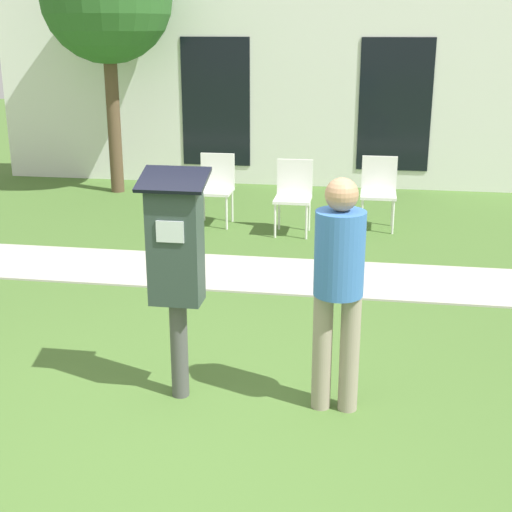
{
  "coord_description": "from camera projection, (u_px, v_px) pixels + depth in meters",
  "views": [
    {
      "loc": [
        1.05,
        -3.89,
        2.46
      ],
      "look_at": [
        0.36,
        0.41,
        1.05
      ],
      "focal_mm": 50.0,
      "sensor_mm": 36.0,
      "label": 1
    }
  ],
  "objects": [
    {
      "name": "outdoor_chair_right",
      "position": [
        379.0,
        187.0,
        8.97
      ],
      "size": [
        0.44,
        0.44,
        0.9
      ],
      "rotation": [
        0.0,
        0.0,
        0.09
      ],
      "color": "white",
      "rests_on": "ground"
    },
    {
      "name": "outdoor_chair_middle",
      "position": [
        294.0,
        191.0,
        8.75
      ],
      "size": [
        0.44,
        0.44,
        0.9
      ],
      "rotation": [
        0.0,
        0.0,
        -0.41
      ],
      "color": "white",
      "rests_on": "ground"
    },
    {
      "name": "sidewalk",
      "position": [
        261.0,
        274.0,
        7.37
      ],
      "size": [
        12.0,
        1.1,
        0.02
      ],
      "color": "#B7B2A8",
      "rests_on": "ground"
    },
    {
      "name": "ground_plane",
      "position": [
        190.0,
        428.0,
        4.57
      ],
      "size": [
        40.0,
        40.0,
        0.0
      ],
      "primitive_type": "plane",
      "color": "#476B2D"
    },
    {
      "name": "parking_meter",
      "position": [
        176.0,
        257.0,
        4.67
      ],
      "size": [
        0.44,
        0.31,
        1.59
      ],
      "color": "#4C4C4C",
      "rests_on": "ground"
    },
    {
      "name": "outdoor_chair_left",
      "position": [
        216.0,
        183.0,
        9.17
      ],
      "size": [
        0.44,
        0.44,
        0.9
      ],
      "rotation": [
        0.0,
        0.0,
        -0.01
      ],
      "color": "white",
      "rests_on": "ground"
    },
    {
      "name": "building_facade",
      "position": [
        305.0,
        84.0,
        11.11
      ],
      "size": [
        10.0,
        0.26,
        3.2
      ],
      "color": "white",
      "rests_on": "ground"
    },
    {
      "name": "person_standing",
      "position": [
        339.0,
        278.0,
        4.53
      ],
      "size": [
        0.32,
        0.32,
        1.58
      ],
      "rotation": [
        0.0,
        0.0,
        -0.29
      ],
      "color": "gray",
      "rests_on": "ground"
    }
  ]
}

